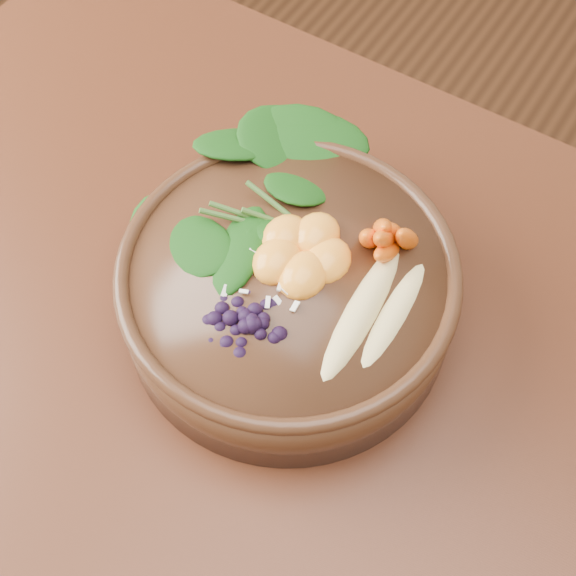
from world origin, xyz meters
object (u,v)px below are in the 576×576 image
object	(u,v)px
dining_table	(447,545)
stoneware_bowl	(288,294)
mandarin_cluster	(302,244)
blueberry_pile	(250,311)
kale_heap	(282,182)
carrot_cluster	(393,204)
banana_halves	(379,304)

from	to	relation	value
dining_table	stoneware_bowl	distance (m)	0.29
stoneware_bowl	mandarin_cluster	bearing A→B (deg)	83.16
blueberry_pile	kale_heap	bearing A→B (deg)	111.31
kale_heap	carrot_cluster	distance (m)	0.11
kale_heap	mandarin_cluster	size ratio (longest dim) A/B	2.07
stoneware_bowl	banana_halves	bearing A→B (deg)	2.25
carrot_cluster	blueberry_pile	xyz separation A→B (m)	(-0.05, -0.15, -0.02)
dining_table	kale_heap	distance (m)	0.38
carrot_cluster	mandarin_cluster	size ratio (longest dim) A/B	0.87
dining_table	kale_heap	size ratio (longest dim) A/B	7.76
carrot_cluster	banana_halves	world-z (taller)	carrot_cluster
kale_heap	carrot_cluster	xyz separation A→B (m)	(0.11, 0.02, 0.02)
stoneware_bowl	blueberry_pile	bearing A→B (deg)	-87.63
dining_table	kale_heap	world-z (taller)	kale_heap
blueberry_pile	mandarin_cluster	bearing A→B (deg)	90.24
stoneware_bowl	dining_table	bearing A→B (deg)	-20.50
blueberry_pile	stoneware_bowl	bearing A→B (deg)	92.37
carrot_cluster	mandarin_cluster	world-z (taller)	carrot_cluster
carrot_cluster	banana_halves	xyz separation A→B (m)	(0.03, -0.08, -0.03)
kale_heap	carrot_cluster	size ratio (longest dim) A/B	2.38
banana_halves	mandarin_cluster	xyz separation A→B (m)	(-0.09, 0.02, 0.00)
kale_heap	mandarin_cluster	bearing A→B (deg)	-42.28
dining_table	banana_halves	xyz separation A→B (m)	(-0.15, 0.09, 0.19)
dining_table	blueberry_pile	size ratio (longest dim) A/B	11.00
banana_halves	blueberry_pile	world-z (taller)	blueberry_pile
kale_heap	mandarin_cluster	distance (m)	0.07
carrot_cluster	blueberry_pile	distance (m)	0.16
dining_table	stoneware_bowl	xyz separation A→B (m)	(-0.24, 0.09, 0.14)
dining_table	banana_halves	world-z (taller)	banana_halves
kale_heap	blueberry_pile	xyz separation A→B (m)	(0.05, -0.13, -0.00)
banana_halves	kale_heap	bearing A→B (deg)	156.45
carrot_cluster	banana_halves	distance (m)	0.09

